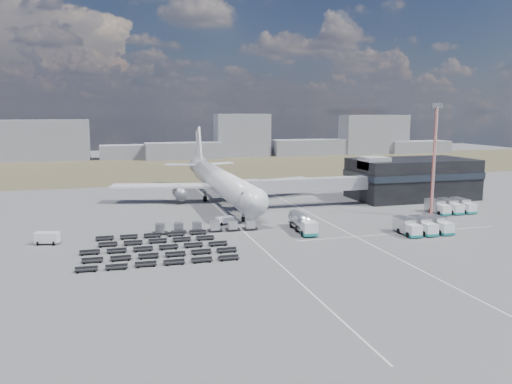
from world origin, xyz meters
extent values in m
plane|color=#565659|center=(0.00, 0.00, 0.00)|extent=(420.00, 420.00, 0.00)
cube|color=#453D29|center=(0.00, 110.00, 0.01)|extent=(420.00, 90.00, 0.01)
cube|color=silver|center=(-2.00, 5.00, 0.01)|extent=(0.25, 110.00, 0.01)
cube|color=silver|center=(16.00, 5.00, 0.01)|extent=(0.25, 110.00, 0.01)
cube|color=silver|center=(25.00, -8.00, 0.01)|extent=(40.00, 0.25, 0.01)
cube|color=black|center=(48.00, 24.00, 5.00)|extent=(30.00, 16.00, 10.00)
cube|color=#262D38|center=(48.00, 24.00, 6.20)|extent=(30.40, 16.40, 1.60)
cube|color=#939399|center=(36.00, 22.00, 9.50)|extent=(6.00, 6.00, 3.00)
cube|color=#939399|center=(18.10, 20.50, 5.10)|extent=(29.80, 3.00, 3.00)
cube|color=#939399|center=(4.70, 20.00, 5.10)|extent=(4.00, 3.60, 3.40)
cylinder|color=slate|center=(6.20, 20.50, 2.55)|extent=(0.70, 0.70, 5.10)
cylinder|color=black|center=(6.20, 20.50, 0.45)|extent=(1.40, 0.90, 1.40)
cylinder|color=white|center=(0.00, 30.00, 5.30)|extent=(5.60, 48.00, 5.60)
cone|color=white|center=(0.00, 3.50, 5.30)|extent=(5.60, 5.00, 5.60)
cone|color=white|center=(0.00, 58.00, 6.10)|extent=(5.60, 8.00, 5.60)
cube|color=black|center=(0.00, 5.50, 6.10)|extent=(2.20, 2.00, 0.80)
cube|color=white|center=(-13.00, 35.00, 4.10)|extent=(25.59, 11.38, 0.50)
cube|color=white|center=(13.00, 35.00, 4.10)|extent=(25.59, 11.38, 0.50)
cylinder|color=slate|center=(-9.50, 33.00, 2.40)|extent=(3.00, 5.00, 3.00)
cylinder|color=slate|center=(9.50, 33.00, 2.40)|extent=(3.00, 5.00, 3.00)
cube|color=white|center=(-5.50, 60.00, 6.50)|extent=(9.49, 5.63, 0.35)
cube|color=white|center=(5.50, 60.00, 6.50)|extent=(9.49, 5.63, 0.35)
cube|color=white|center=(0.00, 61.00, 11.80)|extent=(0.50, 9.06, 11.45)
cylinder|color=slate|center=(0.00, 9.00, 1.25)|extent=(0.50, 0.50, 2.50)
cylinder|color=slate|center=(-3.20, 34.00, 1.25)|extent=(0.60, 0.60, 2.50)
cylinder|color=slate|center=(3.20, 34.00, 1.25)|extent=(0.60, 0.60, 2.50)
cylinder|color=black|center=(0.00, 9.00, 0.50)|extent=(0.50, 1.20, 1.20)
cube|color=gray|center=(-56.94, 156.21, 9.09)|extent=(44.46, 12.00, 18.18)
cube|color=gray|center=(-13.23, 154.88, 3.21)|extent=(34.47, 12.00, 6.43)
cube|color=gray|center=(6.94, 146.28, 3.81)|extent=(34.83, 12.00, 7.62)
cube|color=gray|center=(36.81, 153.10, 10.34)|extent=(26.24, 12.00, 20.69)
cube|color=gray|center=(77.77, 150.98, 3.89)|extent=(50.93, 12.00, 7.78)
cube|color=gray|center=(107.45, 150.21, 10.01)|extent=(35.13, 12.00, 20.02)
cube|color=gray|center=(132.87, 148.43, 3.13)|extent=(34.34, 12.00, 6.27)
cube|color=white|center=(8.18, -5.68, 1.49)|extent=(2.61, 2.61, 2.37)
cube|color=#167D77|center=(8.18, -5.68, 0.57)|extent=(2.72, 2.72, 0.51)
cylinder|color=silver|center=(8.47, -0.65, 1.96)|extent=(3.01, 7.85, 2.57)
cube|color=slate|center=(8.47, -0.65, 0.77)|extent=(2.91, 7.85, 0.36)
cylinder|color=black|center=(8.38, -2.19, 0.51)|extent=(2.74, 1.28, 1.13)
cube|color=white|center=(-4.00, 8.00, 0.73)|extent=(3.54, 2.48, 1.46)
cube|color=white|center=(-35.54, 1.46, 1.02)|extent=(4.07, 2.65, 2.05)
cube|color=white|center=(8.65, 36.60, 1.79)|extent=(3.35, 6.96, 3.14)
cube|color=#167D77|center=(8.65, 36.60, 0.50)|extent=(3.47, 7.09, 0.50)
cube|color=white|center=(25.50, -11.38, 1.23)|extent=(2.21, 2.12, 2.08)
cube|color=#167D77|center=(25.50, -11.38, 0.43)|extent=(2.31, 2.22, 0.43)
cube|color=silver|center=(25.56, -8.07, 1.61)|extent=(2.35, 4.39, 2.46)
cube|color=white|center=(28.71, -11.43, 1.23)|extent=(2.21, 2.12, 2.08)
cube|color=#167D77|center=(28.71, -11.43, 0.43)|extent=(2.31, 2.22, 0.43)
cube|color=silver|center=(28.77, -8.12, 1.61)|extent=(2.35, 4.39, 2.46)
cube|color=white|center=(31.93, -11.49, 1.23)|extent=(2.21, 2.12, 2.08)
cube|color=#167D77|center=(31.93, -11.49, 0.43)|extent=(2.31, 2.22, 0.43)
cube|color=silver|center=(31.99, -8.18, 1.61)|extent=(2.35, 4.39, 2.46)
cube|color=white|center=(42.40, 3.21, 1.23)|extent=(2.18, 2.09, 2.08)
cube|color=#167D77|center=(42.40, 3.21, 0.43)|extent=(2.28, 2.18, 0.43)
cube|color=silver|center=(42.40, 6.52, 1.61)|extent=(2.28, 4.36, 2.46)
cube|color=white|center=(45.62, 3.21, 1.23)|extent=(2.18, 2.09, 2.08)
cube|color=#167D77|center=(45.62, 3.21, 0.43)|extent=(2.28, 2.18, 0.43)
cube|color=silver|center=(45.62, 6.53, 1.61)|extent=(2.28, 4.36, 2.46)
cube|color=white|center=(48.84, 3.21, 1.23)|extent=(2.18, 2.09, 2.08)
cube|color=#167D77|center=(48.84, 3.21, 0.43)|extent=(2.28, 2.18, 0.43)
cube|color=silver|center=(48.84, 6.53, 1.61)|extent=(2.28, 4.36, 2.46)
cube|color=black|center=(-16.93, 3.19, 0.31)|extent=(2.78, 1.83, 0.19)
cube|color=silver|center=(-16.93, 3.19, 1.18)|extent=(1.76, 1.76, 1.54)
cube|color=black|center=(-13.65, 2.96, 0.31)|extent=(2.78, 1.83, 0.19)
cube|color=silver|center=(-13.65, 2.96, 1.18)|extent=(1.76, 1.76, 1.54)
cube|color=black|center=(-10.36, 2.73, 0.31)|extent=(2.78, 1.83, 0.19)
cube|color=silver|center=(-10.36, 2.73, 1.18)|extent=(1.76, 1.76, 1.54)
cube|color=black|center=(-7.08, 2.50, 0.31)|extent=(2.78, 1.83, 0.19)
cube|color=silver|center=(-7.08, 2.50, 1.18)|extent=(1.76, 1.76, 1.54)
cube|color=black|center=(-3.79, 2.27, 0.31)|extent=(2.78, 1.83, 0.19)
cube|color=silver|center=(-3.79, 2.27, 1.18)|extent=(1.76, 1.76, 1.54)
cube|color=black|center=(-0.51, 2.05, 0.31)|extent=(2.78, 1.83, 0.19)
cube|color=silver|center=(-0.51, 2.05, 1.18)|extent=(1.76, 1.76, 1.54)
cube|color=black|center=(-18.61, -15.27, 0.36)|extent=(24.11, 1.81, 0.72)
cube|color=black|center=(-18.56, -11.05, 0.36)|extent=(24.11, 1.81, 0.72)
cube|color=black|center=(-18.51, -6.83, 0.36)|extent=(24.11, 1.81, 0.72)
cube|color=black|center=(-18.45, -2.62, 0.36)|extent=(20.10, 1.76, 0.72)
cube|color=black|center=(-18.40, 1.60, 0.36)|extent=(20.10, 1.76, 0.72)
cylinder|color=red|center=(39.06, 2.98, 11.35)|extent=(0.64, 0.64, 22.70)
cube|color=slate|center=(39.06, 2.98, 22.97)|extent=(2.24, 1.17, 1.09)
cube|color=#565659|center=(39.06, 2.98, 0.14)|extent=(1.82, 1.82, 0.27)
camera|label=1|loc=(-24.36, -85.23, 21.75)|focal=35.00mm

